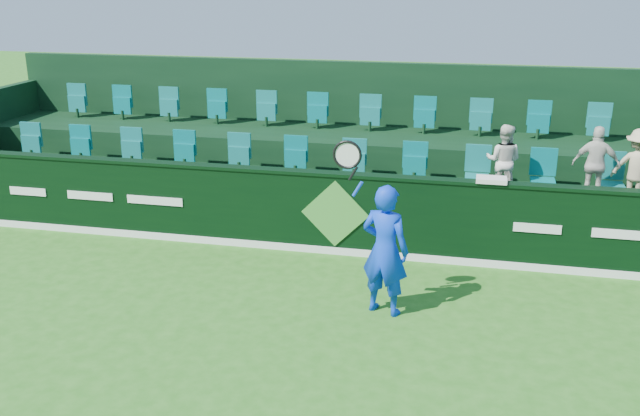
% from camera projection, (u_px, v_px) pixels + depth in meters
% --- Properties ---
extents(ground, '(60.00, 60.00, 0.00)m').
position_uv_depth(ground, '(265.00, 383.00, 7.96)').
color(ground, '#246718').
rests_on(ground, ground).
extents(sponsor_hoarding, '(16.00, 0.25, 1.35)m').
position_uv_depth(sponsor_hoarding, '(337.00, 213.00, 11.44)').
color(sponsor_hoarding, black).
rests_on(sponsor_hoarding, ground).
extents(stand_tier_front, '(16.00, 2.00, 0.80)m').
position_uv_depth(stand_tier_front, '(349.00, 208.00, 12.55)').
color(stand_tier_front, black).
rests_on(stand_tier_front, ground).
extents(stand_tier_back, '(16.00, 1.80, 1.30)m').
position_uv_depth(stand_tier_back, '(366.00, 167.00, 14.23)').
color(stand_tier_back, black).
rests_on(stand_tier_back, ground).
extents(stand_rear, '(16.00, 4.10, 2.60)m').
position_uv_depth(stand_rear, '(370.00, 134.00, 14.46)').
color(stand_rear, black).
rests_on(stand_rear, ground).
extents(seat_row_front, '(13.50, 0.50, 0.60)m').
position_uv_depth(seat_row_front, '(353.00, 164.00, 12.70)').
color(seat_row_front, '#136E69').
rests_on(seat_row_front, stand_tier_front).
extents(seat_row_back, '(13.50, 0.50, 0.60)m').
position_uv_depth(seat_row_back, '(369.00, 117.00, 14.21)').
color(seat_row_back, '#136E69').
rests_on(seat_row_back, stand_tier_back).
extents(tennis_player, '(1.13, 0.60, 2.43)m').
position_uv_depth(tennis_player, '(385.00, 249.00, 9.34)').
color(tennis_player, '#0C39DB').
rests_on(tennis_player, ground).
extents(spectator_left, '(0.67, 0.57, 1.21)m').
position_uv_depth(spectator_left, '(503.00, 161.00, 11.71)').
color(spectator_left, silver).
rests_on(spectator_left, stand_tier_front).
extents(spectator_middle, '(0.77, 0.42, 1.25)m').
position_uv_depth(spectator_middle, '(596.00, 165.00, 11.41)').
color(spectator_middle, beige).
rests_on(spectator_middle, stand_tier_front).
extents(spectator_right, '(0.91, 0.74, 1.23)m').
position_uv_depth(spectator_right, '(637.00, 167.00, 11.28)').
color(spectator_right, '#BFB086').
rests_on(spectator_right, stand_tier_front).
extents(towel, '(0.45, 0.30, 0.07)m').
position_uv_depth(towel, '(491.00, 180.00, 10.72)').
color(towel, white).
rests_on(towel, sponsor_hoarding).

